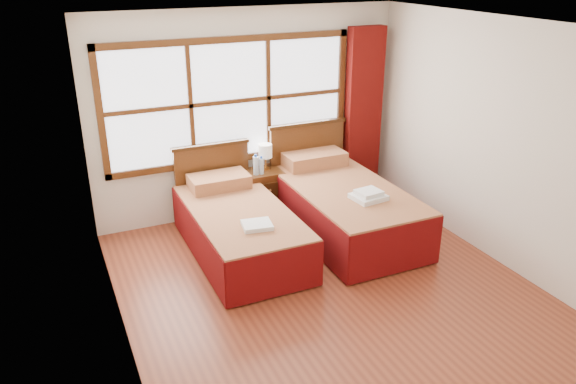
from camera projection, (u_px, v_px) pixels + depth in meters
name	position (u px, v px, depth m)	size (l,w,h in m)	color
floor	(330.00, 292.00, 5.69)	(4.50, 4.50, 0.00)	brown
ceiling	(340.00, 26.00, 4.68)	(4.50, 4.50, 0.00)	white
wall_back	(249.00, 114.00, 7.07)	(4.00, 4.00, 0.00)	silver
wall_left	(112.00, 209.00, 4.42)	(4.50, 4.50, 0.00)	silver
wall_right	(500.00, 144.00, 5.94)	(4.50, 4.50, 0.00)	silver
window	(230.00, 101.00, 6.87)	(3.16, 0.06, 1.56)	white
curtain	(363.00, 113.00, 7.61)	(0.50, 0.16, 2.30)	#620C09
bed_left	(238.00, 226.00, 6.36)	(1.05, 2.07, 1.02)	#381F0B
bed_right	(341.00, 204.00, 6.85)	(1.16, 2.26, 1.14)	#381F0B
nightstand	(264.00, 193.00, 7.27)	(0.46, 0.45, 0.61)	#502A11
towels_left	(257.00, 225.00, 5.81)	(0.34, 0.31, 0.05)	white
towels_right	(369.00, 195.00, 6.32)	(0.39, 0.35, 0.11)	white
lamp	(265.00, 152.00, 7.12)	(0.17, 0.17, 0.33)	#C68B3F
bottle_near	(256.00, 165.00, 7.00)	(0.07, 0.07, 0.27)	silver
bottle_far	(261.00, 166.00, 7.03)	(0.06, 0.06, 0.23)	silver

